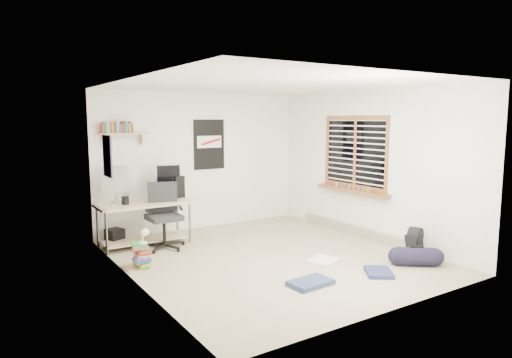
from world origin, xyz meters
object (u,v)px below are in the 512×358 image
desk (145,223)px  office_chair (164,218)px  duffel_bag (416,256)px  backpack (415,246)px  book_stack (142,257)px

desk → office_chair: 0.41m
desk → duffel_bag: 4.14m
backpack → duffel_bag: 0.32m
duffel_bag → office_chair: bearing=172.1°
desk → duffel_bag: size_ratio=2.88×
desk → office_chair: office_chair is taller
desk → backpack: 4.16m
desk → duffel_bag: desk is taller
office_chair → backpack: office_chair is taller
desk → backpack: (3.05, -2.83, -0.16)m
duffel_bag → book_stack: (-3.22, 1.97, 0.01)m
duffel_bag → book_stack: 3.78m
backpack → duffel_bag: duffel_bag is taller
office_chair → duffel_bag: bearing=-28.9°
office_chair → book_stack: 1.02m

